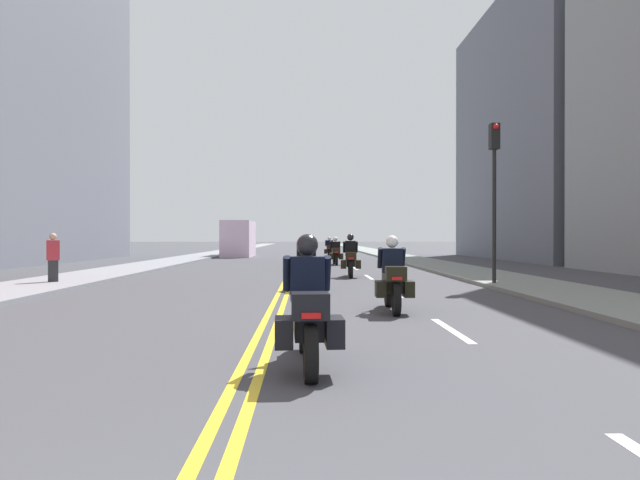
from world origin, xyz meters
The scene contains 19 objects.
ground_plane centered at (0.00, 48.00, 0.00)m, with size 264.00×264.00×0.00m, color #404146.
sidewalk_left centered at (-7.55, 48.00, 0.06)m, with size 2.94×144.00×0.12m, color gray.
sidewalk_right centered at (7.55, 48.00, 0.06)m, with size 2.94×144.00×0.12m, color gray.
centreline_yellow_inner centered at (-0.12, 48.00, 0.00)m, with size 0.12×132.00×0.01m, color yellow.
centreline_yellow_outer centered at (0.12, 48.00, 0.00)m, with size 0.12×132.00×0.01m, color yellow.
lane_dashes_white centered at (3.04, 29.00, 0.00)m, with size 0.14×56.40×0.01m.
building_left_1 centered at (-17.14, 33.81, 14.82)m, with size 6.99×20.16×29.64m.
building_right_1 centered at (17.73, 37.07, 8.94)m, with size 8.17×18.89×17.89m.
motorcycle_0 centered at (0.66, 5.42, 0.63)m, with size 0.78×2.16×1.58m.
motorcycle_1 centered at (2.42, 10.26, 0.64)m, with size 0.78×2.11×1.58m.
motorcycle_2 centered at (0.65, 15.03, 0.66)m, with size 0.76×2.21×1.59m.
motorcycle_3 centered at (2.34, 20.04, 0.66)m, with size 0.78×2.14×1.67m.
motorcycle_4 centered at (0.55, 24.48, 0.65)m, with size 0.77×2.22×1.60m.
motorcycle_5 centered at (2.25, 29.37, 0.64)m, with size 0.77×2.17×1.56m.
motorcycle_6 centered at (0.55, 34.47, 0.67)m, with size 0.78×2.20×1.62m.
motorcycle_7 centered at (2.30, 38.90, 0.64)m, with size 0.76×2.15×1.58m.
traffic_light_near centered at (6.48, 15.91, 3.49)m, with size 0.28×0.38×5.06m.
pedestrian_0 centered at (-7.42, 16.67, 0.86)m, with size 0.42×0.38×1.67m.
parked_truck centered at (-4.68, 42.79, 1.27)m, with size 2.20×6.50×2.80m.
Camera 1 is at (0.64, -1.03, 1.54)m, focal length 30.90 mm.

